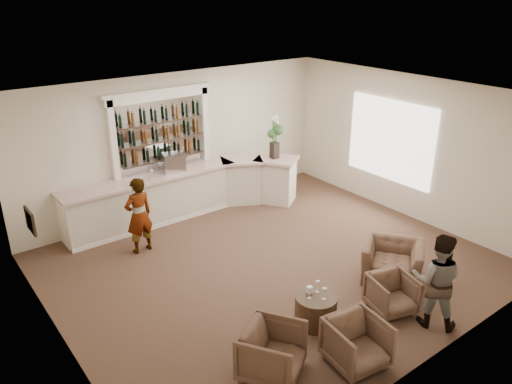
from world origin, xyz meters
The scene contains 19 objects.
ground centered at (0.00, 0.00, 0.00)m, with size 8.00×8.00×0.00m, color brown.
room_shell centered at (0.16, 0.71, 2.34)m, with size 8.04×7.02×3.32m.
bar_counter centered at (-0.16, 3.00, 0.57)m, with size 5.72×1.80×1.14m.
back_bar_alcove centered at (-0.50, 3.41, 2.03)m, with size 2.64×0.25×3.00m.
cocktail_table centered at (-0.60, -1.85, 0.25)m, with size 0.68×0.68×0.50m, color #46341E.
sommelier centered at (-1.80, 2.05, 0.81)m, with size 0.59×0.39×1.61m, color gray.
guest centered at (0.89, -3.00, 0.80)m, with size 0.78×0.61×1.61m, color gray.
armchair_left centered at (-1.89, -2.33, 0.38)m, with size 0.82×0.84×0.77m, color brown.
armchair_center centered at (-0.79, -2.90, 0.36)m, with size 0.78×0.80×0.73m, color brown.
armchair_right centered at (0.65, -2.38, 0.32)m, with size 0.69×0.71×0.65m, color brown.
armchair_far centered at (1.48, -1.72, 0.35)m, with size 1.08×0.94×0.70m, color brown.
espresso_machine centered at (-0.39, 3.10, 1.35)m, with size 0.48×0.40×0.42m, color silver.
flower_vase centered at (2.03, 2.43, 1.74)m, with size 0.28×0.28×1.06m.
wine_glass_bar_left centered at (0.37, 2.98, 1.25)m, with size 0.07×0.07×0.21m, color white, non-canonical shape.
wine_glass_bar_right centered at (-1.03, 2.96, 1.25)m, with size 0.07×0.07×0.21m, color white, non-canonical shape.
wine_glass_tbl_a centered at (-0.72, -1.82, 0.60)m, with size 0.07×0.07×0.21m, color white, non-canonical shape.
wine_glass_tbl_b centered at (-0.50, -1.77, 0.60)m, with size 0.07×0.07×0.21m, color white, non-canonical shape.
wine_glass_tbl_c centered at (-0.56, -1.98, 0.60)m, with size 0.07×0.07×0.21m, color white, non-canonical shape.
napkin_holder centered at (-0.62, -1.71, 0.56)m, with size 0.08×0.08×0.12m, color white.
Camera 1 is at (-5.42, -6.60, 5.10)m, focal length 35.00 mm.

